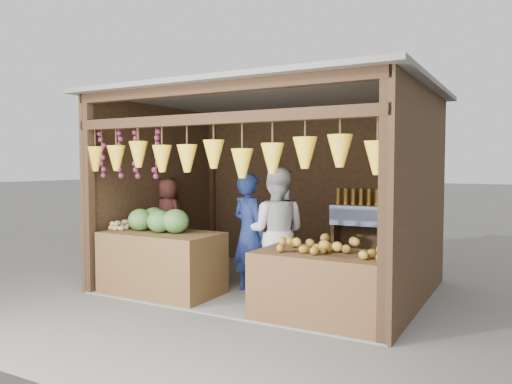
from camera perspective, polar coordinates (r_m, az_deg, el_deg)
ground at (r=7.03m, az=1.70°, el=-10.76°), size 80.00×80.00×0.00m
stall_structure at (r=6.80m, az=1.31°, el=2.94°), size 4.30×3.30×2.66m
back_shelf at (r=7.68m, az=13.16°, el=-3.03°), size 1.25×0.32×1.32m
counter_left at (r=6.68m, az=-10.69°, el=-7.99°), size 1.52×0.85×0.81m
counter_right at (r=5.53m, az=8.07°, el=-10.70°), size 1.54×0.85×0.75m
stool at (r=8.06m, az=-10.00°, el=-7.95°), size 0.31×0.31×0.29m
man_standing at (r=6.54m, az=-0.78°, el=-4.75°), size 0.68×0.57×1.58m
woman_standing at (r=6.44m, az=2.31°, el=-4.55°), size 0.94×0.82×1.66m
vendor_seated at (r=7.95m, az=-10.05°, el=-2.73°), size 0.65×0.49×1.18m
melon_pile at (r=6.67m, az=-10.86°, el=-3.08°), size 1.00×0.50×0.32m
tanfruit_pile at (r=7.00m, az=-15.18°, el=-3.63°), size 0.34×0.40×0.13m
mango_pile at (r=5.39m, az=8.63°, el=-5.82°), size 1.40×0.64×0.22m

